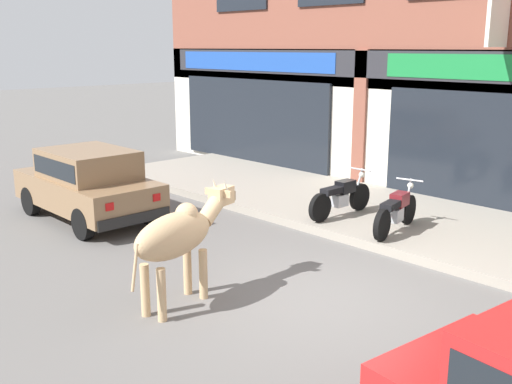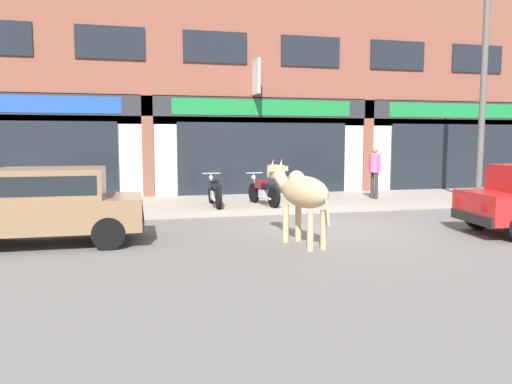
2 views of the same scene
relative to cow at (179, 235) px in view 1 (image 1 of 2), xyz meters
name	(u,v)px [view 1 (image 1 of 2)]	position (x,y,z in m)	size (l,w,h in m)	color
ground_plane	(320,300)	(1.23, 1.50, -1.01)	(90.00, 90.00, 0.00)	#605E5B
sidewalk	(463,233)	(1.23, 5.59, -0.92)	(19.00, 3.78, 0.17)	gray
cow	(179,235)	(0.00, 0.00, 0.00)	(0.87, 2.12, 1.61)	tan
car_1	(88,181)	(-4.64, 1.15, -0.19)	(3.63, 1.64, 1.46)	black
motorcycle_0	(341,197)	(-0.91, 4.64, -0.45)	(0.52, 1.81, 0.88)	black
motorcycle_1	(396,211)	(0.45, 4.53, -0.45)	(0.61, 1.79, 0.88)	black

